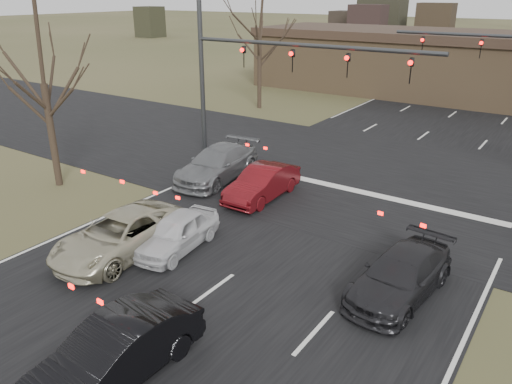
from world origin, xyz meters
TOP-DOWN VIEW (x-y plane):
  - ground at (0.00, 0.00)m, footprint 360.00×360.00m
  - road_cross at (0.00, 15.00)m, footprint 200.00×14.00m
  - building at (2.00, 38.00)m, footprint 42.40×10.40m
  - mast_arm_near at (-5.23, 13.00)m, footprint 12.12×0.24m
  - tree_left_near at (-11.50, 6.00)m, footprint 5.10×5.10m
  - tree_left_far at (-13.00, 25.00)m, footprint 5.70×5.70m
  - car_silver_suv at (-4.01, 3.14)m, footprint 2.59×5.21m
  - car_white_sedan at (-2.66, 4.45)m, footprint 1.93×3.90m
  - car_black_hatch at (0.50, -1.04)m, footprint 1.70×4.51m
  - car_charcoal_sedan at (4.71, 6.01)m, footprint 2.29×4.69m
  - car_grey_ahead at (-5.83, 10.72)m, footprint 2.68×5.49m
  - car_red_ahead at (-2.75, 9.95)m, footprint 1.58×4.29m

SIDE VIEW (x-z plane):
  - ground at x=0.00m, z-range 0.00..0.00m
  - road_cross at x=0.00m, z-range 0.00..0.03m
  - car_white_sedan at x=-2.66m, z-range 0.00..1.28m
  - car_charcoal_sedan at x=4.71m, z-range 0.00..1.31m
  - car_red_ahead at x=-2.75m, z-range 0.00..1.40m
  - car_silver_suv at x=-4.01m, z-range 0.00..1.42m
  - car_black_hatch at x=0.50m, z-range 0.00..1.47m
  - car_grey_ahead at x=-5.83m, z-range 0.00..1.54m
  - building at x=2.00m, z-range 0.02..5.32m
  - mast_arm_near at x=-5.23m, z-range 1.07..9.07m
  - tree_left_near at x=-11.50m, z-range 2.32..10.82m
  - tree_left_far at x=-13.00m, z-range 2.59..12.09m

